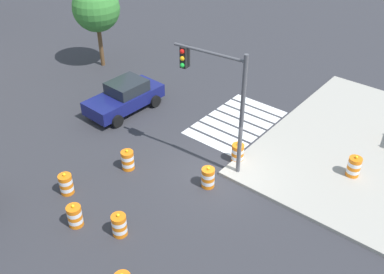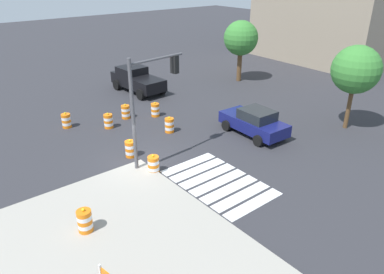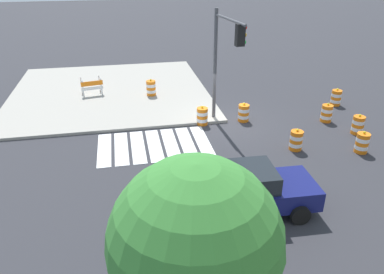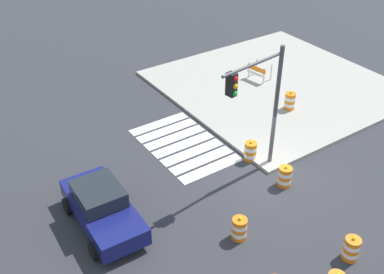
{
  "view_description": "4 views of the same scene",
  "coord_description": "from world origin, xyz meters",
  "px_view_note": "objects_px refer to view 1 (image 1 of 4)",
  "views": [
    {
      "loc": [
        -12.24,
        -8.48,
        12.26
      ],
      "look_at": [
        0.68,
        2.06,
        0.76
      ],
      "focal_mm": 40.9,
      "sensor_mm": 36.0,
      "label": 1
    },
    {
      "loc": [
        14.63,
        -8.4,
        9.28
      ],
      "look_at": [
        0.75,
        2.83,
        0.89
      ],
      "focal_mm": 34.07,
      "sensor_mm": 36.0,
      "label": 2
    },
    {
      "loc": [
        5.24,
        16.97,
        7.9
      ],
      "look_at": [
        2.45,
        2.86,
        0.79
      ],
      "focal_mm": 34.77,
      "sensor_mm": 36.0,
      "label": 3
    },
    {
      "loc": [
        -11.35,
        11.72,
        12.67
      ],
      "look_at": [
        2.25,
        2.49,
        1.68
      ],
      "focal_mm": 43.74,
      "sensor_mm": 36.0,
      "label": 4
    }
  ],
  "objects_px": {
    "traffic_light_pole": "(218,89)",
    "street_tree_streetside_near": "(96,8)",
    "traffic_barrel_lane_center": "(66,184)",
    "traffic_barrel_crosswalk_end": "(128,160)",
    "traffic_barrel_near_corner": "(119,225)",
    "traffic_barrel_opposite_curb": "(238,153)",
    "sports_car": "(125,96)",
    "traffic_barrel_on_sidewalk": "(354,167)",
    "traffic_barrel_far_curb": "(75,216)",
    "traffic_barrel_median_near": "(208,178)"
  },
  "relations": [
    {
      "from": "traffic_barrel_near_corner",
      "to": "traffic_barrel_median_near",
      "type": "relative_size",
      "value": 1.0
    },
    {
      "from": "street_tree_streetside_near",
      "to": "traffic_barrel_on_sidewalk",
      "type": "bearing_deg",
      "value": -92.62
    },
    {
      "from": "traffic_barrel_near_corner",
      "to": "street_tree_streetside_near",
      "type": "bearing_deg",
      "value": 51.13
    },
    {
      "from": "traffic_barrel_on_sidewalk",
      "to": "street_tree_streetside_near",
      "type": "xyz_separation_m",
      "value": [
        0.78,
        17.04,
        3.12
      ]
    },
    {
      "from": "traffic_barrel_median_near",
      "to": "traffic_light_pole",
      "type": "distance_m",
      "value": 3.75
    },
    {
      "from": "traffic_barrel_crosswalk_end",
      "to": "traffic_barrel_median_near",
      "type": "height_order",
      "value": "same"
    },
    {
      "from": "traffic_light_pole",
      "to": "traffic_barrel_median_near",
      "type": "bearing_deg",
      "value": -155.27
    },
    {
      "from": "traffic_barrel_opposite_curb",
      "to": "traffic_barrel_on_sidewalk",
      "type": "distance_m",
      "value": 5.01
    },
    {
      "from": "traffic_barrel_on_sidewalk",
      "to": "traffic_light_pole",
      "type": "relative_size",
      "value": 0.19
    },
    {
      "from": "sports_car",
      "to": "traffic_barrel_on_sidewalk",
      "type": "xyz_separation_m",
      "value": [
        2.2,
        -11.78,
        -0.21
      ]
    },
    {
      "from": "traffic_barrel_on_sidewalk",
      "to": "street_tree_streetside_near",
      "type": "height_order",
      "value": "street_tree_streetside_near"
    },
    {
      "from": "traffic_barrel_crosswalk_end",
      "to": "traffic_barrel_on_sidewalk",
      "type": "height_order",
      "value": "traffic_barrel_on_sidewalk"
    },
    {
      "from": "traffic_barrel_far_curb",
      "to": "traffic_light_pole",
      "type": "distance_m",
      "value": 7.43
    },
    {
      "from": "traffic_barrel_near_corner",
      "to": "traffic_barrel_median_near",
      "type": "distance_m",
      "value": 4.32
    },
    {
      "from": "traffic_barrel_crosswalk_end",
      "to": "traffic_barrel_median_near",
      "type": "relative_size",
      "value": 1.0
    },
    {
      "from": "traffic_barrel_lane_center",
      "to": "traffic_barrel_opposite_curb",
      "type": "xyz_separation_m",
      "value": [
        6.24,
        -4.27,
        0.0
      ]
    },
    {
      "from": "sports_car",
      "to": "traffic_barrel_near_corner",
      "type": "height_order",
      "value": "sports_car"
    },
    {
      "from": "traffic_barrel_opposite_curb",
      "to": "street_tree_streetside_near",
      "type": "relative_size",
      "value": 0.2
    },
    {
      "from": "sports_car",
      "to": "traffic_barrel_on_sidewalk",
      "type": "height_order",
      "value": "sports_car"
    },
    {
      "from": "traffic_barrel_near_corner",
      "to": "traffic_barrel_far_curb",
      "type": "xyz_separation_m",
      "value": [
        -0.74,
        1.65,
        0.0
      ]
    },
    {
      "from": "street_tree_streetside_near",
      "to": "traffic_barrel_crosswalk_end",
      "type": "bearing_deg",
      "value": -125.51
    },
    {
      "from": "traffic_barrel_on_sidewalk",
      "to": "street_tree_streetside_near",
      "type": "distance_m",
      "value": 17.34
    },
    {
      "from": "traffic_barrel_crosswalk_end",
      "to": "street_tree_streetside_near",
      "type": "distance_m",
      "value": 11.59
    },
    {
      "from": "sports_car",
      "to": "traffic_barrel_median_near",
      "type": "relative_size",
      "value": 4.28
    },
    {
      "from": "traffic_barrel_median_near",
      "to": "traffic_barrel_far_curb",
      "type": "relative_size",
      "value": 1.0
    },
    {
      "from": "traffic_barrel_near_corner",
      "to": "traffic_barrel_lane_center",
      "type": "xyz_separation_m",
      "value": [
        0.2,
        3.4,
        0.0
      ]
    },
    {
      "from": "traffic_barrel_near_corner",
      "to": "traffic_barrel_crosswalk_end",
      "type": "xyz_separation_m",
      "value": [
        2.94,
        2.61,
        0.0
      ]
    },
    {
      "from": "traffic_barrel_far_curb",
      "to": "traffic_barrel_on_sidewalk",
      "type": "height_order",
      "value": "traffic_barrel_on_sidewalk"
    },
    {
      "from": "traffic_barrel_opposite_curb",
      "to": "traffic_light_pole",
      "type": "relative_size",
      "value": 0.19
    },
    {
      "from": "traffic_light_pole",
      "to": "street_tree_streetside_near",
      "type": "distance_m",
      "value": 12.52
    },
    {
      "from": "traffic_barrel_crosswalk_end",
      "to": "traffic_barrel_opposite_curb",
      "type": "relative_size",
      "value": 1.0
    },
    {
      "from": "traffic_barrel_far_curb",
      "to": "traffic_barrel_on_sidewalk",
      "type": "xyz_separation_m",
      "value": [
        9.35,
        -7.04,
        0.15
      ]
    },
    {
      "from": "traffic_barrel_median_near",
      "to": "traffic_barrel_lane_center",
      "type": "relative_size",
      "value": 1.0
    },
    {
      "from": "traffic_barrel_lane_center",
      "to": "traffic_light_pole",
      "type": "distance_m",
      "value": 7.36
    },
    {
      "from": "traffic_barrel_on_sidewalk",
      "to": "traffic_barrel_far_curb",
      "type": "bearing_deg",
      "value": 143.03
    },
    {
      "from": "traffic_barrel_crosswalk_end",
      "to": "traffic_barrel_median_near",
      "type": "bearing_deg",
      "value": -69.67
    },
    {
      "from": "traffic_barrel_opposite_curb",
      "to": "street_tree_streetside_near",
      "type": "height_order",
      "value": "street_tree_streetside_near"
    },
    {
      "from": "traffic_barrel_crosswalk_end",
      "to": "traffic_barrel_opposite_curb",
      "type": "height_order",
      "value": "same"
    },
    {
      "from": "traffic_barrel_far_curb",
      "to": "traffic_barrel_median_near",
      "type": "bearing_deg",
      "value": -27.0
    },
    {
      "from": "traffic_barrel_opposite_curb",
      "to": "sports_car",
      "type": "bearing_deg",
      "value": 90.21
    },
    {
      "from": "traffic_barrel_far_curb",
      "to": "traffic_light_pole",
      "type": "height_order",
      "value": "traffic_light_pole"
    },
    {
      "from": "traffic_barrel_lane_center",
      "to": "traffic_light_pole",
      "type": "height_order",
      "value": "traffic_light_pole"
    },
    {
      "from": "traffic_barrel_lane_center",
      "to": "traffic_barrel_opposite_curb",
      "type": "relative_size",
      "value": 1.0
    },
    {
      "from": "traffic_barrel_crosswalk_end",
      "to": "traffic_barrel_lane_center",
      "type": "distance_m",
      "value": 2.85
    },
    {
      "from": "traffic_barrel_near_corner",
      "to": "traffic_barrel_far_curb",
      "type": "bearing_deg",
      "value": 114.07
    },
    {
      "from": "traffic_barrel_opposite_curb",
      "to": "traffic_barrel_lane_center",
      "type": "bearing_deg",
      "value": 145.6
    },
    {
      "from": "traffic_barrel_crosswalk_end",
      "to": "traffic_barrel_near_corner",
      "type": "bearing_deg",
      "value": -138.39
    },
    {
      "from": "sports_car",
      "to": "traffic_light_pole",
      "type": "bearing_deg",
      "value": -97.33
    },
    {
      "from": "traffic_barrel_crosswalk_end",
      "to": "traffic_barrel_lane_center",
      "type": "bearing_deg",
      "value": 163.88
    },
    {
      "from": "traffic_barrel_on_sidewalk",
      "to": "traffic_light_pole",
      "type": "xyz_separation_m",
      "value": [
        -3.06,
        5.12,
        3.31
      ]
    }
  ]
}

